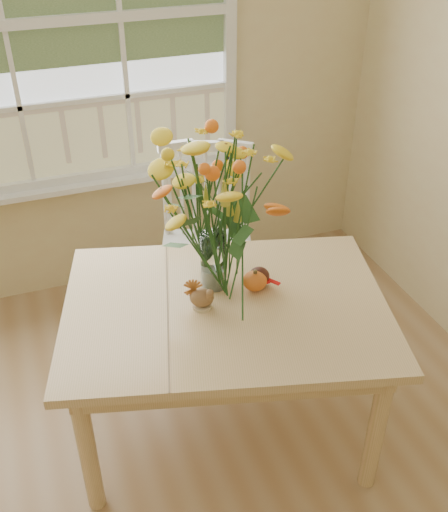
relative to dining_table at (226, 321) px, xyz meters
name	(u,v)px	position (x,y,z in m)	size (l,w,h in m)	color
wall_back	(11,66)	(-0.62, 1.35, 0.74)	(4.00, 0.02, 2.70)	beige
window	(4,29)	(-0.62, 1.31, 0.92)	(2.42, 0.12, 1.74)	silver
dining_table	(226,321)	(0.00, 0.00, 0.00)	(1.50, 1.24, 0.70)	tan
windsor_chair	(207,233)	(0.17, 0.75, -0.04)	(0.59, 0.58, 1.01)	white
flower_vase	(213,209)	(0.00, 0.14, 0.46)	(0.51, 0.51, 0.61)	white
pumpkin	(255,282)	(0.15, 0.05, 0.13)	(0.10, 0.10, 0.08)	orange
turkey_figurine	(202,298)	(-0.10, 0.01, 0.14)	(0.12, 0.10, 0.12)	#CCB78C
dark_gourd	(259,277)	(0.18, 0.07, 0.13)	(0.13, 0.12, 0.08)	#38160F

